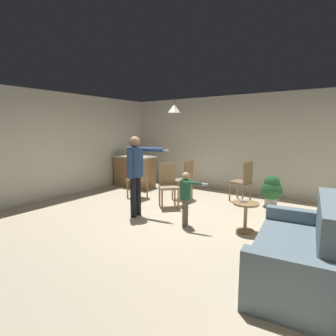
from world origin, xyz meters
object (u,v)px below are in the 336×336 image
object	(u,v)px
dining_chair_spare	(243,180)
spare_remote_on_table	(243,201)
dining_chair_by_counter	(139,177)
side_table_by_couch	(246,213)
person_adult	(136,167)
potted_plant_corner	(272,189)
person_child	(186,193)
kitchen_counter	(134,171)
dining_chair_near_wall	(168,183)
couch_floral	(299,253)
dining_chair_centre_back	(185,178)

from	to	relation	value
dining_chair_spare	spare_remote_on_table	world-z (taller)	dining_chair_spare
dining_chair_by_counter	side_table_by_couch	bearing A→B (deg)	-101.46
person_adult	dining_chair_spare	distance (m)	2.75
dining_chair_by_counter	potted_plant_corner	bearing A→B (deg)	-67.23
person_child	kitchen_counter	bearing A→B (deg)	-134.93
dining_chair_near_wall	dining_chair_spare	xyz separation A→B (m)	(1.25, 1.42, 0.00)
couch_floral	dining_chair_near_wall	bearing A→B (deg)	55.46
side_table_by_couch	dining_chair_near_wall	distance (m)	2.02
kitchen_counter	person_adult	xyz separation A→B (m)	(1.96, -2.12, 0.53)
couch_floral	kitchen_counter	xyz separation A→B (m)	(-5.08, 2.78, 0.15)
couch_floral	person_child	distance (m)	2.16
couch_floral	person_child	size ratio (longest dim) A/B	1.88
person_adult	dining_chair_near_wall	distance (m)	1.03
person_adult	person_child	world-z (taller)	person_adult
side_table_by_couch	potted_plant_corner	world-z (taller)	potted_plant_corner
couch_floral	dining_chair_centre_back	bearing A→B (deg)	45.30
couch_floral	side_table_by_couch	size ratio (longest dim) A/B	3.63
side_table_by_couch	potted_plant_corner	distance (m)	1.85
person_adult	dining_chair_spare	size ratio (longest dim) A/B	1.63
dining_chair_centre_back	dining_chair_spare	world-z (taller)	same
kitchen_counter	person_child	size ratio (longest dim) A/B	1.26
couch_floral	potted_plant_corner	distance (m)	3.14
person_child	side_table_by_couch	bearing A→B (deg)	98.03
dining_chair_spare	person_child	bearing A→B (deg)	-175.76
dining_chair_by_counter	dining_chair_near_wall	bearing A→B (deg)	-100.61
dining_chair_near_wall	dining_chair_by_counter	bearing A→B (deg)	-57.64
kitchen_counter	side_table_by_couch	bearing A→B (deg)	-22.34
potted_plant_corner	person_child	bearing A→B (deg)	-113.50
person_adult	potted_plant_corner	size ratio (longest dim) A/B	2.26
kitchen_counter	dining_chair_centre_back	size ratio (longest dim) A/B	1.26
couch_floral	person_adult	xyz separation A→B (m)	(-3.12, 0.66, 0.68)
side_table_by_couch	potted_plant_corner	size ratio (longest dim) A/B	0.72
side_table_by_couch	person_child	size ratio (longest dim) A/B	0.52
kitchen_counter	person_child	distance (m)	3.69
person_child	potted_plant_corner	world-z (taller)	person_child
dining_chair_centre_back	dining_chair_spare	size ratio (longest dim) A/B	1.00
couch_floral	person_adult	size ratio (longest dim) A/B	1.16
person_adult	kitchen_counter	bearing A→B (deg)	-145.07
dining_chair_centre_back	potted_plant_corner	bearing A→B (deg)	-72.21
couch_floral	person_child	bearing A→B (deg)	62.66
kitchen_counter	dining_chair_spare	bearing A→B (deg)	3.44
spare_remote_on_table	dining_chair_spare	bearing A→B (deg)	109.35
kitchen_counter	person_child	world-z (taller)	person_child
couch_floral	dining_chair_spare	distance (m)	3.45
kitchen_counter	spare_remote_on_table	bearing A→B (deg)	-22.60
dining_chair_spare	spare_remote_on_table	bearing A→B (deg)	-149.17
side_table_by_couch	dining_chair_near_wall	xyz separation A→B (m)	(-1.95, 0.46, 0.22)
dining_chair_centre_back	spare_remote_on_table	world-z (taller)	dining_chair_centre_back
kitchen_counter	person_child	xyz separation A→B (m)	(3.08, -2.03, 0.15)
kitchen_counter	dining_chair_spare	size ratio (longest dim) A/B	1.26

